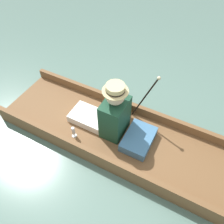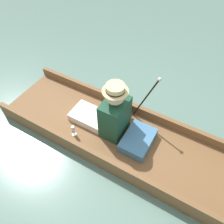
% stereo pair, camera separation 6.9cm
% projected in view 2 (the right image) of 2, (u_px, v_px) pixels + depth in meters
% --- Properties ---
extents(ground_plane, '(16.00, 16.00, 0.00)m').
position_uv_depth(ground_plane, '(115.00, 137.00, 2.98)').
color(ground_plane, slate).
extents(punt_boat, '(0.97, 3.17, 0.26)m').
position_uv_depth(punt_boat, '(115.00, 134.00, 2.92)').
color(punt_boat, brown).
rests_on(punt_boat, ground_plane).
extents(seat_cushion, '(0.48, 0.33, 0.12)m').
position_uv_depth(seat_cushion, '(138.00, 140.00, 2.73)').
color(seat_cushion, teal).
rests_on(seat_cushion, punt_boat).
extents(seated_person, '(0.37, 0.79, 0.81)m').
position_uv_depth(seated_person, '(109.00, 114.00, 2.70)').
color(seated_person, white).
rests_on(seated_person, punt_boat).
extents(teddy_bear, '(0.24, 0.14, 0.34)m').
position_uv_depth(teddy_bear, '(123.00, 105.00, 2.98)').
color(teddy_bear, '#846042').
rests_on(teddy_bear, punt_boat).
extents(wine_glass, '(0.07, 0.07, 0.17)m').
position_uv_depth(wine_glass, '(73.00, 130.00, 2.78)').
color(wine_glass, silver).
rests_on(wine_glass, punt_boat).
extents(walking_cane, '(0.04, 0.30, 0.80)m').
position_uv_depth(walking_cane, '(147.00, 96.00, 2.67)').
color(walking_cane, black).
rests_on(walking_cane, punt_boat).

